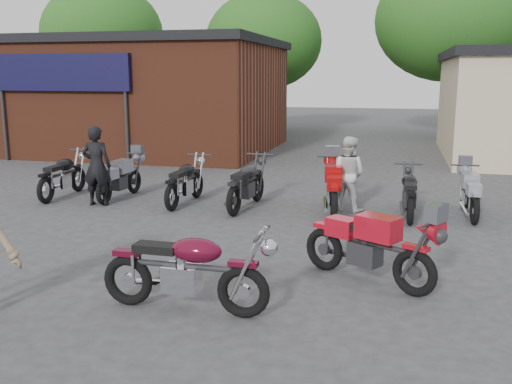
% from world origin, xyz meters
% --- Properties ---
extents(ground, '(90.00, 90.00, 0.00)m').
position_xyz_m(ground, '(0.00, 0.00, 0.00)').
color(ground, '#37373A').
extents(brick_building, '(12.00, 8.00, 4.00)m').
position_xyz_m(brick_building, '(-9.00, 14.00, 2.00)').
color(brick_building, brown).
rests_on(brick_building, ground).
extents(tree_0, '(6.56, 6.56, 8.20)m').
position_xyz_m(tree_0, '(-14.00, 22.00, 4.10)').
color(tree_0, '#215316').
rests_on(tree_0, ground).
extents(tree_1, '(5.92, 5.92, 7.40)m').
position_xyz_m(tree_1, '(-5.00, 22.00, 3.70)').
color(tree_1, '#215316').
rests_on(tree_1, ground).
extents(tree_2, '(7.04, 7.04, 8.80)m').
position_xyz_m(tree_2, '(4.00, 22.00, 4.40)').
color(tree_2, '#215316').
rests_on(tree_2, ground).
extents(vintage_motorcycle, '(2.13, 0.73, 1.23)m').
position_xyz_m(vintage_motorcycle, '(-0.59, -0.73, 0.62)').
color(vintage_motorcycle, '#540A1E').
rests_on(vintage_motorcycle, ground).
extents(sportbike, '(2.15, 1.64, 1.21)m').
position_xyz_m(sportbike, '(1.56, 0.84, 0.61)').
color(sportbike, red).
rests_on(sportbike, ground).
extents(helmet, '(0.30, 0.30, 0.21)m').
position_xyz_m(helmet, '(-1.33, 0.35, 0.11)').
color(helmet, '#AE1231').
rests_on(helmet, ground).
extents(person_dark, '(0.71, 0.52, 1.81)m').
position_xyz_m(person_dark, '(-4.71, 4.41, 0.91)').
color(person_dark, black).
rests_on(person_dark, ground).
extents(person_light, '(0.96, 0.86, 1.63)m').
position_xyz_m(person_light, '(0.85, 5.28, 0.81)').
color(person_light, silver).
rests_on(person_light, ground).
extents(row_bike_0, '(0.73, 2.04, 1.17)m').
position_xyz_m(row_bike_0, '(-5.97, 5.01, 0.59)').
color(row_bike_0, black).
rests_on(row_bike_0, ground).
extents(row_bike_1, '(0.74, 1.93, 1.10)m').
position_xyz_m(row_bike_1, '(-4.55, 5.19, 0.55)').
color(row_bike_1, gray).
rests_on(row_bike_1, ground).
extents(row_bike_2, '(0.73, 2.01, 1.15)m').
position_xyz_m(row_bike_2, '(-2.82, 5.02, 0.58)').
color(row_bike_2, black).
rests_on(row_bike_2, ground).
extents(row_bike_3, '(0.88, 2.16, 1.22)m').
position_xyz_m(row_bike_3, '(-1.34, 4.96, 0.61)').
color(row_bike_3, black).
rests_on(row_bike_3, ground).
extents(row_bike_4, '(1.01, 2.20, 1.23)m').
position_xyz_m(row_bike_4, '(0.57, 4.94, 0.62)').
color(row_bike_4, '#B40F0F').
rests_on(row_bike_4, ground).
extents(row_bike_5, '(0.69, 1.94, 1.11)m').
position_xyz_m(row_bike_5, '(2.15, 5.02, 0.56)').
color(row_bike_5, black).
rests_on(row_bike_5, ground).
extents(row_bike_6, '(0.70, 1.89, 1.08)m').
position_xyz_m(row_bike_6, '(3.38, 5.35, 0.54)').
color(row_bike_6, '#9395A0').
rests_on(row_bike_6, ground).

